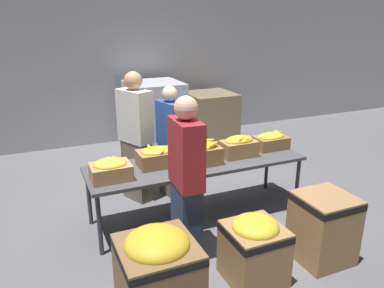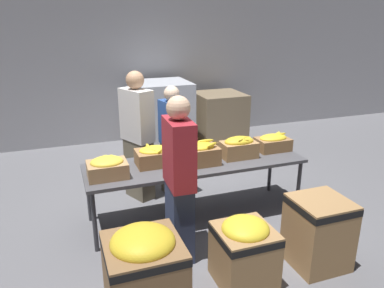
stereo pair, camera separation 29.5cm
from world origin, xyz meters
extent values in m
plane|color=slate|center=(0.00, 0.00, 0.00)|extent=(30.00, 30.00, 0.00)
cube|color=#A8A8AD|center=(0.00, 3.52, 2.00)|extent=(16.00, 0.08, 4.00)
cube|color=#4C4C51|center=(0.00, 0.00, 0.73)|extent=(2.70, 0.82, 0.04)
cylinder|color=#38383D|center=(-1.29, -0.35, 0.36)|extent=(0.05, 0.05, 0.71)
cylinder|color=#38383D|center=(1.29, -0.35, 0.36)|extent=(0.05, 0.05, 0.71)
cylinder|color=#38383D|center=(-1.29, 0.35, 0.36)|extent=(0.05, 0.05, 0.71)
cylinder|color=#38383D|center=(1.29, 0.35, 0.36)|extent=(0.05, 0.05, 0.71)
cube|color=tan|center=(-1.08, -0.10, 0.84)|extent=(0.43, 0.33, 0.17)
ellipsoid|color=yellow|center=(-1.08, -0.10, 0.93)|extent=(0.36, 0.30, 0.11)
ellipsoid|color=yellow|center=(-1.13, -0.05, 0.96)|extent=(0.18, 0.17, 0.05)
ellipsoid|color=yellow|center=(-1.01, -0.07, 0.97)|extent=(0.10, 0.16, 0.06)
cube|color=olive|center=(-0.50, 0.08, 0.84)|extent=(0.45, 0.33, 0.18)
ellipsoid|color=yellow|center=(-0.50, 0.08, 0.94)|extent=(0.37, 0.27, 0.09)
ellipsoid|color=yellow|center=(-0.55, 0.03, 0.97)|extent=(0.13, 0.17, 0.05)
ellipsoid|color=yellow|center=(-0.43, 0.00, 0.96)|extent=(0.16, 0.18, 0.05)
ellipsoid|color=yellow|center=(-0.56, 0.14, 0.97)|extent=(0.07, 0.19, 0.05)
cube|color=olive|center=(0.03, -0.08, 0.86)|extent=(0.43, 0.32, 0.21)
ellipsoid|color=gold|center=(0.03, -0.08, 0.97)|extent=(0.35, 0.25, 0.09)
ellipsoid|color=gold|center=(-0.03, -0.08, 1.01)|extent=(0.15, 0.10, 0.04)
ellipsoid|color=gold|center=(0.14, -0.16, 1.01)|extent=(0.19, 0.14, 0.05)
ellipsoid|color=gold|center=(0.12, -0.01, 1.01)|extent=(0.22, 0.06, 0.05)
cube|color=#A37A4C|center=(0.57, -0.03, 0.85)|extent=(0.45, 0.27, 0.20)
ellipsoid|color=gold|center=(0.57, -0.03, 0.96)|extent=(0.39, 0.24, 0.12)
ellipsoid|color=gold|center=(0.56, -0.09, 1.00)|extent=(0.21, 0.12, 0.04)
ellipsoid|color=gold|center=(0.65, 0.04, 0.98)|extent=(0.21, 0.11, 0.04)
ellipsoid|color=gold|center=(0.60, -0.08, 1.01)|extent=(0.20, 0.14, 0.04)
cube|color=olive|center=(1.12, 0.06, 0.83)|extent=(0.44, 0.30, 0.16)
ellipsoid|color=yellow|center=(1.12, 0.06, 0.92)|extent=(0.38, 0.25, 0.09)
ellipsoid|color=yellow|center=(1.20, 0.09, 0.95)|extent=(0.12, 0.19, 0.04)
ellipsoid|color=yellow|center=(1.23, 0.11, 0.96)|extent=(0.14, 0.15, 0.05)
ellipsoid|color=yellow|center=(1.15, 0.10, 0.95)|extent=(0.15, 0.07, 0.04)
ellipsoid|color=yellow|center=(1.23, 0.08, 0.96)|extent=(0.20, 0.06, 0.05)
cube|color=#6B604C|center=(-0.08, 0.73, 0.37)|extent=(0.28, 0.39, 0.75)
cube|color=#2D5199|center=(-0.08, 0.73, 1.06)|extent=(0.30, 0.46, 0.62)
sphere|color=beige|center=(-0.08, 0.73, 1.47)|extent=(0.21, 0.21, 0.21)
cube|color=#2D3856|center=(-0.45, -0.73, 0.41)|extent=(0.24, 0.41, 0.83)
cube|color=maroon|center=(-0.45, -0.73, 1.17)|extent=(0.26, 0.48, 0.68)
sphere|color=#DBAD89|center=(-0.45, -0.73, 1.63)|extent=(0.23, 0.23, 0.23)
cube|color=#6B604C|center=(-0.55, 0.80, 0.42)|extent=(0.37, 0.46, 0.85)
cube|color=silver|center=(-0.55, 0.80, 1.20)|extent=(0.42, 0.54, 0.70)
sphere|color=tan|center=(-0.55, 0.80, 1.67)|extent=(0.24, 0.24, 0.24)
cube|color=olive|center=(-0.97, -1.34, 0.32)|extent=(0.65, 0.65, 0.64)
cube|color=black|center=(-0.97, -1.34, 0.59)|extent=(0.65, 0.65, 0.07)
ellipsoid|color=gold|center=(-0.97, -1.34, 0.65)|extent=(0.55, 0.55, 0.23)
cube|color=#A37A4C|center=(-0.01, -1.34, 0.29)|extent=(0.52, 0.52, 0.57)
cube|color=black|center=(-0.01, -1.34, 0.52)|extent=(0.53, 0.53, 0.07)
ellipsoid|color=yellow|center=(-0.01, -1.34, 0.58)|extent=(0.45, 0.45, 0.18)
cube|color=#A37A4C|center=(0.83, -1.34, 0.36)|extent=(0.54, 0.54, 0.73)
cube|color=black|center=(0.83, -1.34, 0.67)|extent=(0.54, 0.54, 0.07)
cube|color=olive|center=(1.53, 2.75, 0.07)|extent=(1.00, 1.00, 0.13)
cube|color=#897556|center=(1.53, 2.75, 0.57)|extent=(0.92, 0.92, 0.87)
cube|color=olive|center=(0.35, 2.77, 0.07)|extent=(1.09, 1.09, 0.13)
cube|color=silver|center=(0.35, 2.77, 0.71)|extent=(1.00, 1.00, 1.16)
camera|label=1|loc=(-1.77, -3.91, 2.44)|focal=35.00mm
camera|label=2|loc=(-1.50, -4.02, 2.44)|focal=35.00mm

